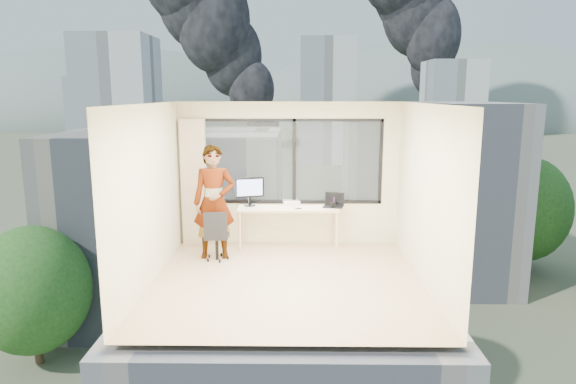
{
  "coord_description": "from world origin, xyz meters",
  "views": [
    {
      "loc": [
        0.11,
        -7.14,
        2.73
      ],
      "look_at": [
        0.0,
        1.0,
        1.15
      ],
      "focal_mm": 31.55,
      "sensor_mm": 36.0,
      "label": 1
    }
  ],
  "objects_px": {
    "chair": "(217,234)",
    "person": "(214,202)",
    "game_console": "(291,202)",
    "monitor": "(250,191)",
    "desk": "(288,227)",
    "laptop": "(333,201)",
    "handbag": "(332,200)"
  },
  "relations": [
    {
      "from": "game_console",
      "to": "chair",
      "type": "bearing_deg",
      "value": -156.04
    },
    {
      "from": "chair",
      "to": "game_console",
      "type": "relative_size",
      "value": 3.06
    },
    {
      "from": "game_console",
      "to": "desk",
      "type": "bearing_deg",
      "value": -114.48
    },
    {
      "from": "desk",
      "to": "chair",
      "type": "distance_m",
      "value": 1.38
    },
    {
      "from": "desk",
      "to": "handbag",
      "type": "distance_m",
      "value": 0.95
    },
    {
      "from": "desk",
      "to": "laptop",
      "type": "relative_size",
      "value": 4.93
    },
    {
      "from": "desk",
      "to": "game_console",
      "type": "relative_size",
      "value": 6.31
    },
    {
      "from": "desk",
      "to": "person",
      "type": "height_order",
      "value": "person"
    },
    {
      "from": "desk",
      "to": "monitor",
      "type": "relative_size",
      "value": 3.47
    },
    {
      "from": "game_console",
      "to": "handbag",
      "type": "distance_m",
      "value": 0.75
    },
    {
      "from": "monitor",
      "to": "game_console",
      "type": "height_order",
      "value": "monitor"
    },
    {
      "from": "game_console",
      "to": "laptop",
      "type": "bearing_deg",
      "value": -32.03
    },
    {
      "from": "person",
      "to": "monitor",
      "type": "xyz_separation_m",
      "value": [
        0.54,
        0.65,
        0.06
      ]
    },
    {
      "from": "desk",
      "to": "game_console",
      "type": "xyz_separation_m",
      "value": [
        0.05,
        0.25,
        0.41
      ]
    },
    {
      "from": "person",
      "to": "game_console",
      "type": "distance_m",
      "value": 1.53
    },
    {
      "from": "chair",
      "to": "desk",
      "type": "bearing_deg",
      "value": 26.61
    },
    {
      "from": "laptop",
      "to": "chair",
      "type": "bearing_deg",
      "value": -145.68
    },
    {
      "from": "chair",
      "to": "person",
      "type": "distance_m",
      "value": 0.54
    },
    {
      "from": "game_console",
      "to": "person",
      "type": "bearing_deg",
      "value": -161.89
    },
    {
      "from": "handbag",
      "to": "game_console",
      "type": "bearing_deg",
      "value": -174.44
    },
    {
      "from": "laptop",
      "to": "handbag",
      "type": "distance_m",
      "value": 0.23
    },
    {
      "from": "person",
      "to": "desk",
      "type": "bearing_deg",
      "value": 19.12
    },
    {
      "from": "handbag",
      "to": "desk",
      "type": "bearing_deg",
      "value": -156.66
    },
    {
      "from": "monitor",
      "to": "person",
      "type": "bearing_deg",
      "value": -145.04
    },
    {
      "from": "desk",
      "to": "laptop",
      "type": "xyz_separation_m",
      "value": [
        0.8,
        0.01,
        0.49
      ]
    },
    {
      "from": "desk",
      "to": "chair",
      "type": "height_order",
      "value": "chair"
    },
    {
      "from": "desk",
      "to": "monitor",
      "type": "height_order",
      "value": "monitor"
    },
    {
      "from": "desk",
      "to": "monitor",
      "type": "bearing_deg",
      "value": 171.41
    },
    {
      "from": "chair",
      "to": "person",
      "type": "relative_size",
      "value": 0.46
    },
    {
      "from": "chair",
      "to": "laptop",
      "type": "height_order",
      "value": "laptop"
    },
    {
      "from": "laptop",
      "to": "handbag",
      "type": "xyz_separation_m",
      "value": [
        0.0,
        0.23,
        -0.02
      ]
    },
    {
      "from": "chair",
      "to": "handbag",
      "type": "height_order",
      "value": "handbag"
    }
  ]
}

